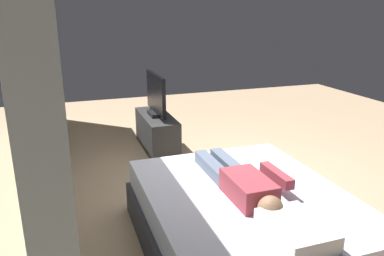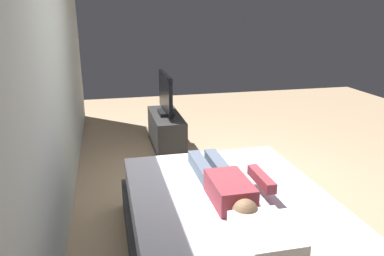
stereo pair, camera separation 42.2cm
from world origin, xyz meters
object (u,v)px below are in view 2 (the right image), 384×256
remote (266,179)px  tv_stand (166,131)px  bed (229,225)px  tv (166,95)px  pillow (265,236)px  person (226,184)px

remote → tv_stand: bearing=10.6°
bed → tv: 2.68m
pillow → tv_stand: size_ratio=0.44×
person → tv_stand: (2.60, 0.05, -0.37)m
person → tv_stand: bearing=1.2°
pillow → tv_stand: (3.31, 0.08, -0.35)m
person → tv: bearing=1.2°
person → tv_stand: size_ratio=1.15×
bed → tv: size_ratio=2.27×
person → remote: person is taller
tv_stand → tv: (0.00, 0.00, 0.53)m
person → remote: size_ratio=8.40×
tv_stand → tv: bearing=0.0°
bed → person: bearing=39.8°
bed → pillow: 0.76m
bed → person: (0.03, 0.02, 0.36)m
bed → remote: (0.18, -0.38, 0.29)m
bed → person: 0.36m
person → tv_stand: person is taller
remote → tv_stand: remote is taller
bed → tv_stand: bearing=1.7°
remote → tv_stand: 2.51m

